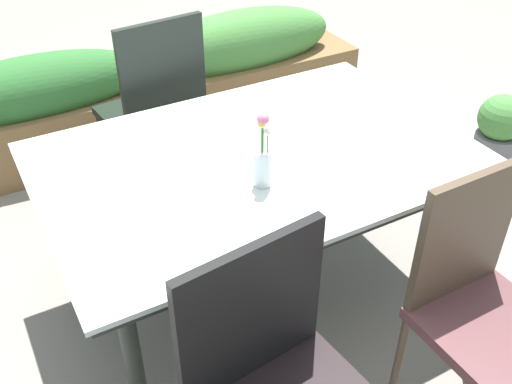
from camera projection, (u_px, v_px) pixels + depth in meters
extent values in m
plane|color=gray|center=(256.00, 308.00, 2.53)|extent=(12.00, 12.00, 0.00)
cube|color=silver|center=(256.00, 157.00, 2.19)|extent=(1.58, 1.06, 0.02)
cube|color=#232823|center=(256.00, 162.00, 2.20)|extent=(1.55, 1.04, 0.02)
cylinder|color=#232823|center=(134.00, 367.00, 1.86)|extent=(0.06, 0.06, 0.70)
cylinder|color=#232823|center=(446.00, 236.00, 2.38)|extent=(0.06, 0.06, 0.70)
cylinder|color=#232823|center=(69.00, 227.00, 2.42)|extent=(0.06, 0.06, 0.70)
cylinder|color=#232823|center=(333.00, 146.00, 2.94)|extent=(0.06, 0.06, 0.70)
cube|color=black|center=(150.00, 116.00, 2.91)|extent=(0.47, 0.47, 0.04)
cube|color=black|center=(164.00, 79.00, 2.61)|extent=(0.41, 0.07, 0.53)
cylinder|color=black|center=(105.00, 153.00, 3.09)|extent=(0.03, 0.03, 0.48)
cylinder|color=black|center=(171.00, 132.00, 3.27)|extent=(0.03, 0.03, 0.48)
cylinder|color=black|center=(137.00, 189.00, 2.83)|extent=(0.03, 0.03, 0.48)
cylinder|color=black|center=(207.00, 163.00, 3.01)|extent=(0.03, 0.03, 0.48)
cube|color=black|center=(251.00, 313.00, 1.57)|extent=(0.46, 0.08, 0.47)
cube|color=brown|center=(492.00, 330.00, 1.85)|extent=(0.41, 0.41, 0.04)
cube|color=#4C3D2D|center=(464.00, 236.00, 1.84)|extent=(0.38, 0.03, 0.47)
cylinder|color=#4C3D2D|center=(474.00, 320.00, 2.19)|extent=(0.03, 0.03, 0.44)
cylinder|color=#4C3D2D|center=(398.00, 359.00, 2.04)|extent=(0.03, 0.03, 0.44)
cylinder|color=silver|center=(262.00, 169.00, 1.99)|extent=(0.06, 0.06, 0.13)
cylinder|color=#569347|center=(263.00, 141.00, 1.93)|extent=(0.00, 0.01, 0.17)
sphere|color=pink|center=(263.00, 119.00, 1.88)|extent=(0.04, 0.04, 0.04)
cylinder|color=#569347|center=(267.00, 147.00, 1.94)|extent=(0.01, 0.01, 0.12)
sphere|color=white|center=(268.00, 132.00, 1.91)|extent=(0.02, 0.02, 0.02)
cylinder|color=#569347|center=(262.00, 143.00, 1.93)|extent=(0.00, 0.01, 0.15)
sphere|color=#EFCC4C|center=(262.00, 123.00, 1.89)|extent=(0.03, 0.03, 0.03)
cube|color=brown|center=(149.00, 110.00, 3.59)|extent=(2.81, 0.41, 0.37)
ellipsoid|color=#2D662D|center=(33.00, 89.00, 3.18)|extent=(1.26, 0.37, 0.36)
ellipsoid|color=#47843D|center=(240.00, 42.00, 3.66)|extent=(1.26, 0.37, 0.40)
cylinder|color=slate|center=(492.00, 154.00, 3.29)|extent=(0.23, 0.23, 0.26)
sphere|color=#47843D|center=(502.00, 118.00, 3.15)|extent=(0.25, 0.25, 0.25)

